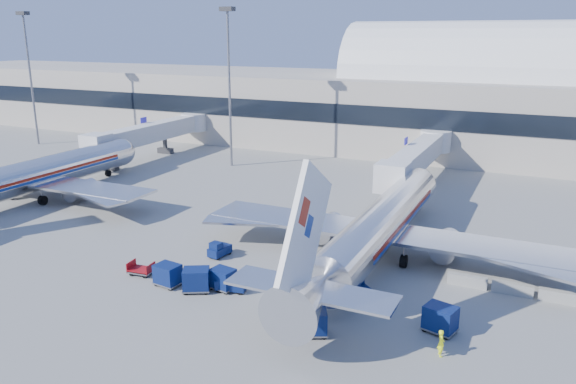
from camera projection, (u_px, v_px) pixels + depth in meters
The scene contains 21 objects.
ground at pixel (253, 257), 49.51m from camera, with size 260.00×260.00×0.00m, color gray.
terminal at pixel (334, 99), 101.74m from camera, with size 170.00×28.15×21.00m.
airliner_main at pixel (378, 227), 48.53m from camera, with size 32.00×37.26×12.07m.
airliner_mid at pixel (31, 176), 65.76m from camera, with size 32.00×37.26×12.07m.
jetbridge_near at pixel (419, 155), 72.13m from camera, with size 4.40×27.50×6.25m.
jetbridge_mid at pixel (156, 132), 89.36m from camera, with size 4.40×27.50×6.25m.
mast_far_west at pixel (28, 59), 96.19m from camera, with size 2.00×1.20×22.60m.
mast_west at pixel (229, 64), 79.79m from camera, with size 2.00×1.20×22.60m.
barrier_near at pixel (467, 281), 43.74m from camera, with size 3.00×0.55×0.90m, color #9E9E96.
barrier_mid at pixel (512, 289), 42.39m from camera, with size 3.00×0.55×0.90m, color #9E9E96.
barrier_far at pixel (561, 297), 41.03m from camera, with size 3.00×0.55×0.90m, color #9E9E96.
tug_lead at pixel (230, 282), 42.89m from camera, with size 2.51×1.63×1.51m.
tug_right at pixel (357, 288), 41.77m from camera, with size 2.73×2.71×1.67m.
tug_left at pixel (219, 249), 49.52m from camera, with size 1.39×2.32×1.43m.
cart_train_a at pixel (223, 279), 43.08m from camera, with size 2.08×1.71×1.66m.
cart_train_b at pixel (196, 279), 42.73m from camera, with size 2.56×2.36×1.82m.
cart_train_c at pixel (168, 274), 43.72m from camera, with size 2.15×1.74×1.74m.
cart_solo_near at pixel (312, 322), 36.53m from camera, with size 2.42×2.22×1.73m.
cart_solo_far at pixel (440, 318), 36.88m from camera, with size 2.42×2.08×1.84m.
cart_open_red at pixel (142, 270), 45.84m from camera, with size 2.08×1.57×0.52m.
ramp_worker at pixel (441, 343), 34.16m from camera, with size 0.63×0.42×1.74m, color #EAFF1A.
Camera 1 is at (22.47, -40.33, 19.04)m, focal length 35.00 mm.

